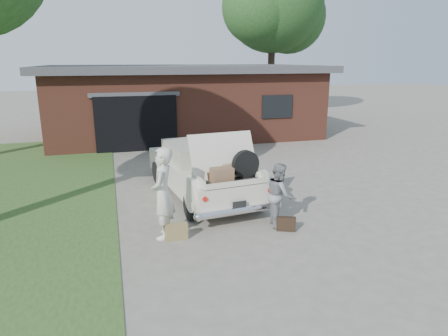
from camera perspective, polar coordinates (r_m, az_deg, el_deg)
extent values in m
plane|color=gray|center=(9.17, 1.04, -7.60)|extent=(90.00, 90.00, 0.00)
cube|color=brown|center=(19.99, -5.91, 9.22)|extent=(12.00, 7.00, 3.00)
cube|color=#4C4C51|center=(19.89, -6.04, 13.95)|extent=(12.80, 7.80, 0.30)
cube|color=black|center=(16.35, -12.40, 6.21)|extent=(3.20, 0.30, 2.20)
cube|color=#4C4C51|center=(16.14, -12.61, 10.21)|extent=(3.50, 0.12, 0.18)
cube|color=black|center=(17.62, 7.59, 8.70)|extent=(1.40, 0.08, 1.00)
cylinder|color=#38281E|center=(26.74, 6.72, 13.54)|extent=(0.44, 0.44, 5.66)
sphere|color=#2C5F27|center=(26.96, 7.02, 22.58)|extent=(6.25, 6.25, 6.25)
sphere|color=#2C5F27|center=(28.00, 9.28, 20.56)|extent=(4.69, 4.69, 4.69)
sphere|color=#2C5F27|center=(25.72, 4.94, 21.87)|extent=(4.38, 4.38, 4.38)
cube|color=beige|center=(10.79, -3.20, -0.77)|extent=(2.34, 4.89, 0.61)
cube|color=#B1A99C|center=(10.92, -3.74, 2.34)|extent=(1.77, 2.06, 0.49)
cube|color=black|center=(11.75, -5.18, 3.14)|extent=(1.46, 0.25, 0.41)
cube|color=black|center=(10.10, -2.07, 1.20)|extent=(1.46, 0.25, 0.41)
cylinder|color=black|center=(9.19, -4.68, -5.52)|extent=(0.28, 0.64, 0.62)
cylinder|color=black|center=(9.79, 4.59, -4.19)|extent=(0.28, 0.64, 0.62)
cylinder|color=black|center=(12.13, -9.43, -0.52)|extent=(0.28, 0.64, 0.62)
cylinder|color=black|center=(12.59, -2.09, 0.26)|extent=(0.28, 0.64, 0.62)
cylinder|color=silver|center=(8.75, 2.16, -6.10)|extent=(1.94, 0.40, 0.17)
cylinder|color=#A5140F|center=(8.40, -2.80, -4.41)|extent=(0.12, 0.11, 0.11)
cylinder|color=#A5140F|center=(9.02, 6.47, -3.11)|extent=(0.12, 0.11, 0.11)
cube|color=black|center=(8.68, 2.22, -5.27)|extent=(0.32, 0.06, 0.16)
cube|color=black|center=(9.10, 0.57, -1.66)|extent=(1.57, 1.20, 0.04)
cube|color=beige|center=(8.81, -3.93, -1.62)|extent=(0.18, 1.04, 0.17)
cube|color=beige|center=(9.39, 4.80, -0.58)|extent=(0.18, 1.04, 0.17)
cube|color=beige|center=(8.63, 1.94, -2.21)|extent=(1.50, 0.24, 0.11)
cube|color=beige|center=(9.22, -0.12, 1.83)|extent=(1.63, 0.69, 0.99)
cube|color=#4B3120|center=(9.17, -1.13, -0.85)|extent=(0.57, 0.40, 0.17)
cube|color=brown|center=(8.80, -0.31, -1.01)|extent=(0.51, 0.36, 0.33)
cube|color=black|center=(9.29, 0.10, -0.65)|extent=(0.57, 0.41, 0.17)
cube|color=#9E7D50|center=(9.21, 1.01, 0.22)|extent=(0.44, 0.31, 0.14)
cylinder|color=black|center=(9.14, 3.09, 0.58)|extent=(0.65, 0.23, 0.64)
imported|color=beige|center=(8.16, -8.75, -3.60)|extent=(0.66, 0.80, 1.89)
imported|color=gray|center=(8.83, 7.86, -3.77)|extent=(0.63, 0.76, 1.41)
cube|color=olive|center=(8.27, -6.78, -9.03)|extent=(0.45, 0.17, 0.34)
cube|color=black|center=(8.73, 8.88, -7.90)|extent=(0.42, 0.27, 0.31)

